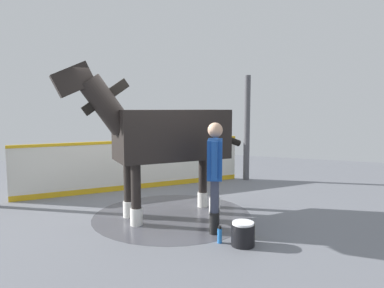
# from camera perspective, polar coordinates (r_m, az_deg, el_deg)

# --- Properties ---
(ground_plane) EXTENTS (16.00, 16.00, 0.02)m
(ground_plane) POSITION_cam_1_polar(r_m,az_deg,el_deg) (6.33, -6.40, -11.55)
(ground_plane) COLOR slate
(wet_patch) EXTENTS (2.80, 2.80, 0.00)m
(wet_patch) POSITION_cam_1_polar(r_m,az_deg,el_deg) (6.20, -3.30, -11.79)
(wet_patch) COLOR #4C4C54
(wet_patch) RESTS_ON ground
(barrier_wall) EXTENTS (3.73, 4.00, 1.16)m
(barrier_wall) POSITION_cam_1_polar(r_m,az_deg,el_deg) (8.11, -9.23, -3.71)
(barrier_wall) COLOR silver
(barrier_wall) RESTS_ON ground
(roof_post_far) EXTENTS (0.16, 0.16, 2.74)m
(roof_post_far) POSITION_cam_1_polar(r_m,az_deg,el_deg) (9.04, 9.19, 2.63)
(roof_post_far) COLOR #4C4C51
(roof_post_far) RESTS_ON ground
(horse) EXTENTS (2.42, 2.58, 2.60)m
(horse) POSITION_cam_1_polar(r_m,az_deg,el_deg) (5.87, -4.62, 1.38)
(horse) COLOR black
(horse) RESTS_ON ground
(handler) EXTENTS (0.35, 0.65, 1.68)m
(handler) POSITION_cam_1_polar(r_m,az_deg,el_deg) (5.19, 3.86, -4.25)
(handler) COLOR black
(handler) RESTS_ON ground
(wash_bucket) EXTENTS (0.33, 0.33, 0.33)m
(wash_bucket) POSITION_cam_1_polar(r_m,az_deg,el_deg) (4.92, 8.54, -14.68)
(wash_bucket) COLOR black
(wash_bucket) RESTS_ON ground
(bottle_shampoo) EXTENTS (0.06, 0.06, 0.24)m
(bottle_shampoo) POSITION_cam_1_polar(r_m,az_deg,el_deg) (5.23, 10.18, -14.07)
(bottle_shampoo) COLOR #D8CC4C
(bottle_shampoo) RESTS_ON ground
(bottle_spray) EXTENTS (0.07, 0.07, 0.25)m
(bottle_spray) POSITION_cam_1_polar(r_m,az_deg,el_deg) (4.98, 4.67, -14.99)
(bottle_spray) COLOR blue
(bottle_spray) RESTS_ON ground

